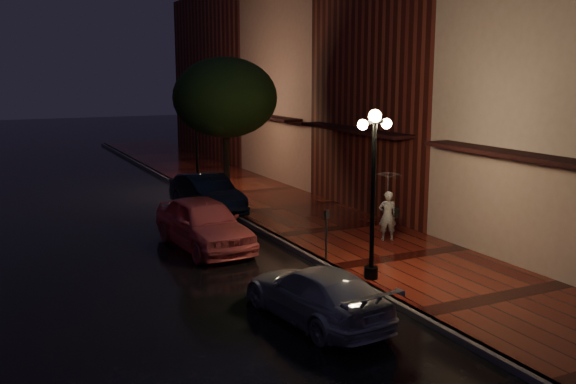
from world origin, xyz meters
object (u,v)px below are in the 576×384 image
streetlamp_far (197,135)px  street_tree (226,100)px  silver_car (316,294)px  navy_car (207,193)px  parking_meter (326,230)px  streetlamp_near (373,184)px  woman_with_umbrella (388,195)px  pink_car (204,223)px

streetlamp_far → street_tree: 3.44m
streetlamp_far → silver_car: size_ratio=1.04×
navy_car → parking_meter: (0.75, -8.02, 0.28)m
streetlamp_near → parking_meter: (-0.20, 1.99, -1.59)m
street_tree → woman_with_umbrella: 8.76m
streetlamp_far → woman_with_umbrella: size_ratio=1.97×
pink_car → woman_with_umbrella: 5.77m
woman_with_umbrella → streetlamp_far: bearing=-52.8°
pink_car → parking_meter: 4.05m
pink_car → parking_meter: (2.53, -3.16, 0.22)m
street_tree → navy_car: (-1.21, -0.99, -3.52)m
silver_car → pink_car: bearing=-93.7°
streetlamp_near → parking_meter: streetlamp_near is taller
woman_with_umbrella → parking_meter: woman_with_umbrella is taller
streetlamp_near → parking_meter: 2.55m
pink_car → parking_meter: bearing=-55.1°
street_tree → silver_car: street_tree is taller
silver_car → streetlamp_near: bearing=-154.6°
pink_car → silver_car: 6.65m
street_tree → navy_car: size_ratio=1.31×
navy_car → parking_meter: bearing=-88.2°
streetlamp_near → navy_car: bearing=95.4°
streetlamp_near → streetlamp_far: size_ratio=1.00×
navy_car → silver_car: size_ratio=1.07×
silver_car → parking_meter: (2.23, 3.48, 0.41)m
street_tree → pink_car: (-2.99, -5.85, -3.46)m
streetlamp_far → pink_car: size_ratio=0.93×
silver_car → woman_with_umbrella: woman_with_umbrella is taller
silver_car → woman_with_umbrella: size_ratio=1.88×
navy_car → woman_with_umbrella: bearing=-67.1°
silver_car → parking_meter: size_ratio=2.91×
streetlamp_near → silver_car: 3.49m
streetlamp_far → parking_meter: (-0.20, -12.01, -1.59)m
street_tree → silver_car: 13.29m
streetlamp_far → woman_with_umbrella: streetlamp_far is taller
streetlamp_near → street_tree: bearing=88.7°
navy_car → silver_car: navy_car is taller
pink_car → woman_with_umbrella: size_ratio=2.11×
streetlamp_far → streetlamp_near: bearing=-90.0°
street_tree → pink_car: size_ratio=1.25×
street_tree → woman_with_umbrella: street_tree is taller
navy_car → parking_meter: parking_meter is taller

